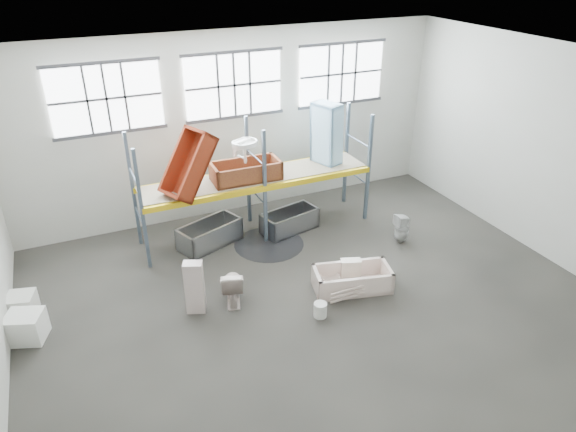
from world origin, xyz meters
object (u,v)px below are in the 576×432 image
toilet_white (402,228)px  rust_tub_flat (246,171)px  cistern_tall (195,287)px  steel_tub_right (290,221)px  bathtub_beige (352,279)px  toilet_beige (232,285)px  steel_tub_left (210,234)px  bucket (320,310)px  blue_tub_upright (326,134)px  carton_near (26,327)px

toilet_white → rust_tub_flat: rust_tub_flat is taller
cistern_tall → rust_tub_flat: bearing=73.1°
steel_tub_right → rust_tub_flat: 1.91m
bathtub_beige → toilet_white: 2.54m
toilet_beige → steel_tub_right: (2.41, 2.37, -0.14)m
toilet_beige → rust_tub_flat: bearing=-99.3°
toilet_beige → cistern_tall: bearing=17.1°
steel_tub_left → steel_tub_right: 2.17m
cistern_tall → bucket: (2.29, -1.23, -0.43)m
cistern_tall → steel_tub_right: (3.22, 2.36, -0.32)m
bucket → blue_tub_upright: bearing=61.4°
toilet_beige → toilet_white: size_ratio=1.06×
steel_tub_right → bucket: steel_tub_right is taller
toilet_beige → steel_tub_right: size_ratio=0.55×
steel_tub_left → rust_tub_flat: rust_tub_flat is taller
toilet_white → rust_tub_flat: size_ratio=0.46×
bathtub_beige → bucket: 1.25m
rust_tub_flat → blue_tub_upright: 2.44m
cistern_tall → toilet_white: bearing=28.7°
bathtub_beige → carton_near: 6.73m
steel_tub_right → carton_near: carton_near is taller
rust_tub_flat → bucket: (0.17, -3.82, -1.66)m
toilet_beige → rust_tub_flat: size_ratio=0.49×
toilet_beige → steel_tub_left: size_ratio=0.52×
cistern_tall → steel_tub_left: (1.05, 2.52, -0.30)m
blue_tub_upright → toilet_white: bearing=-63.2°
carton_near → toilet_beige: bearing=-7.1°
blue_tub_upright → steel_tub_right: bearing=-161.0°
steel_tub_left → cistern_tall: bearing=-112.7°
steel_tub_right → carton_near: size_ratio=2.26×
toilet_white → bathtub_beige: bearing=-60.3°
toilet_beige → rust_tub_flat: rust_tub_flat is taller
bucket → carton_near: carton_near is taller
rust_tub_flat → bucket: 4.17m
toilet_beige → toilet_white: toilet_beige is taller
bucket → carton_near: 5.80m
steel_tub_right → bucket: 3.71m
bucket → carton_near: (-5.53, 1.73, 0.13)m
toilet_white → carton_near: bearing=-89.2°
toilet_beige → cistern_tall: size_ratio=0.70×
cistern_tall → carton_near: (-3.24, 0.50, -0.31)m
rust_tub_flat → bathtub_beige: bearing=-68.6°
rust_tub_flat → carton_near: size_ratio=2.55×
carton_near → bathtub_beige: bearing=-9.8°
bathtub_beige → rust_tub_flat: rust_tub_flat is taller
bathtub_beige → steel_tub_right: steel_tub_right is taller
cistern_tall → blue_tub_upright: size_ratio=0.72×
steel_tub_right → bucket: bearing=-104.5°
blue_tub_upright → carton_near: (-7.73, -2.30, -2.11)m
rust_tub_flat → carton_near: rust_tub_flat is taller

